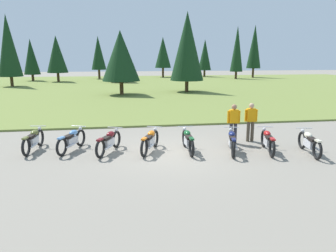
{
  "coord_description": "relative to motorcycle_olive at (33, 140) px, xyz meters",
  "views": [
    {
      "loc": [
        -1.89,
        -11.65,
        3.6
      ],
      "look_at": [
        0.0,
        0.6,
        0.9
      ],
      "focal_mm": 34.14,
      "sensor_mm": 36.0,
      "label": 1
    }
  ],
  "objects": [
    {
      "name": "motorcycle_british_green",
      "position": [
        5.92,
        -0.99,
        0.0
      ],
      "size": [
        0.62,
        2.1,
        0.88
      ],
      "color": "black",
      "rests_on": "ground"
    },
    {
      "name": "motorcycle_cream",
      "position": [
        10.38,
        -2.0,
        0.0
      ],
      "size": [
        0.65,
        2.08,
        0.88
      ],
      "color": "black",
      "rests_on": "ground"
    },
    {
      "name": "motorcycle_olive",
      "position": [
        0.0,
        0.0,
        0.0
      ],
      "size": [
        0.62,
        2.1,
        0.88
      ],
      "color": "black",
      "rests_on": "ground"
    },
    {
      "name": "motorcycle_sky_blue",
      "position": [
        1.47,
        -0.23,
        0.0
      ],
      "size": [
        0.97,
        1.98,
        0.88
      ],
      "color": "black",
      "rests_on": "ground"
    },
    {
      "name": "grass_moorland",
      "position": [
        5.23,
        25.57,
        -0.39
      ],
      "size": [
        80.0,
        44.0,
        0.1
      ],
      "primitive_type": "cube",
      "color": "olive",
      "rests_on": "ground"
    },
    {
      "name": "motorcycle_navy",
      "position": [
        7.55,
        -1.38,
        0.0
      ],
      "size": [
        0.79,
        2.05,
        0.88
      ],
      "color": "black",
      "rests_on": "ground"
    },
    {
      "name": "forest_treeline",
      "position": [
        5.21,
        31.51,
        3.76
      ],
      "size": [
        42.76,
        28.67,
        8.82
      ],
      "color": "#47331E",
      "rests_on": "ground"
    },
    {
      "name": "ground_plane",
      "position": [
        5.23,
        -1.0,
        -0.44
      ],
      "size": [
        140.0,
        140.0,
        0.0
      ],
      "primitive_type": "plane",
      "color": "gray"
    },
    {
      "name": "motorcycle_red",
      "position": [
        8.94,
        -1.52,
        0.0
      ],
      "size": [
        0.73,
        2.07,
        0.88
      ],
      "color": "black",
      "rests_on": "ground"
    },
    {
      "name": "motorcycle_maroon",
      "position": [
        2.91,
        -0.7,
        0.0
      ],
      "size": [
        1.01,
        1.96,
        0.88
      ],
      "color": "black",
      "rests_on": "ground"
    },
    {
      "name": "motorcycle_orange",
      "position": [
        4.47,
        -0.81,
        0.0
      ],
      "size": [
        0.99,
        1.97,
        0.88
      ],
      "color": "black",
      "rests_on": "ground"
    },
    {
      "name": "rider_near_row_end",
      "position": [
        8.9,
        0.06,
        0.51
      ],
      "size": [
        0.55,
        0.27,
        1.67
      ],
      "color": "#4C4233",
      "rests_on": "ground"
    },
    {
      "name": "rider_checking_bike",
      "position": [
        8.05,
        -0.14,
        0.51
      ],
      "size": [
        0.55,
        0.26,
        1.67
      ],
      "color": "#2D2D38",
      "rests_on": "ground"
    }
  ]
}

